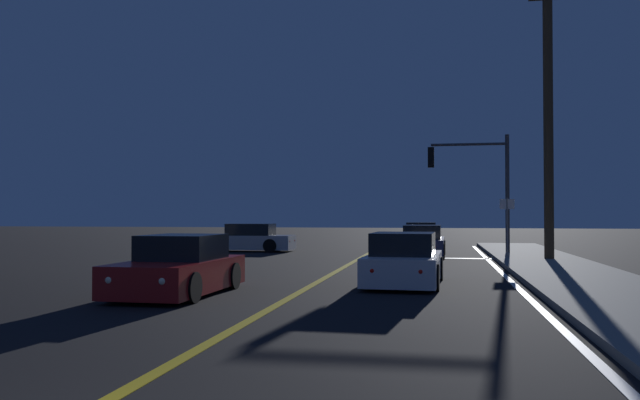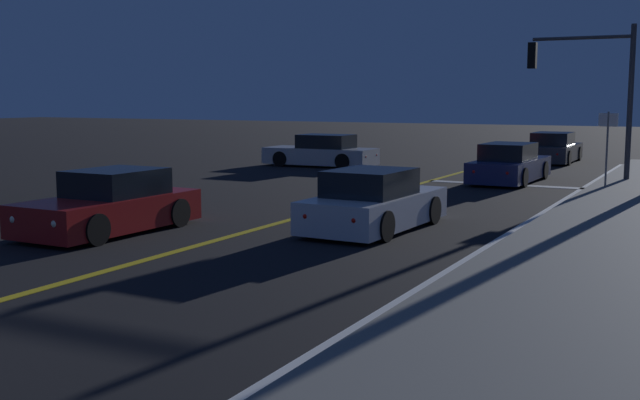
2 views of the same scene
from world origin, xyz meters
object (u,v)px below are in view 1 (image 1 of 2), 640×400
at_px(car_following_oncoming_charcoal, 421,236).
at_px(car_side_waiting_silver, 247,239).
at_px(street_sign_corner, 507,218).
at_px(utility_pole_right, 548,108).
at_px(car_distant_tail_navy, 423,243).
at_px(car_lead_oncoming_red, 179,269).
at_px(traffic_signal_near_right, 477,175).
at_px(car_mid_block_white, 404,262).

relative_size(car_following_oncoming_charcoal, car_side_waiting_silver, 0.99).
bearing_deg(street_sign_corner, utility_pole_right, -38.00).
bearing_deg(car_distant_tail_navy, car_following_oncoming_charcoal, 92.98).
distance_m(car_following_oncoming_charcoal, car_lead_oncoming_red, 23.53).
bearing_deg(traffic_signal_near_right, street_sign_corner, 109.45).
bearing_deg(car_side_waiting_silver, car_distant_tail_navy, -106.49).
xyz_separation_m(traffic_signal_near_right, utility_pole_right, (2.39, -3.89, 2.29)).
xyz_separation_m(car_lead_oncoming_red, car_mid_block_white, (4.89, 2.90, -0.00)).
bearing_deg(traffic_signal_near_right, car_following_oncoming_charcoal, -71.06).
bearing_deg(car_lead_oncoming_red, street_sign_corner, -123.13).
bearing_deg(utility_pole_right, traffic_signal_near_right, 121.53).
bearing_deg(street_sign_corner, car_lead_oncoming_red, -123.87).
bearing_deg(car_mid_block_white, car_following_oncoming_charcoal, 92.42).
height_order(car_mid_block_white, street_sign_corner, street_sign_corner).
bearing_deg(utility_pole_right, car_lead_oncoming_red, -130.61).
xyz_separation_m(car_side_waiting_silver, traffic_signal_near_right, (10.84, -1.04, 2.93)).
distance_m(car_mid_block_white, utility_pole_right, 11.16).
relative_size(car_lead_oncoming_red, street_sign_corner, 1.71).
height_order(car_side_waiting_silver, car_mid_block_white, same).
distance_m(car_lead_oncoming_red, car_mid_block_white, 5.69).
height_order(car_following_oncoming_charcoal, traffic_signal_near_right, traffic_signal_near_right).
height_order(car_lead_oncoming_red, car_side_waiting_silver, same).
relative_size(car_side_waiting_silver, traffic_signal_near_right, 0.90).
bearing_deg(car_following_oncoming_charcoal, utility_pole_right, -67.32).
relative_size(car_distant_tail_navy, traffic_signal_near_right, 0.90).
distance_m(car_distant_tail_navy, utility_pole_right, 7.46).
distance_m(car_following_oncoming_charcoal, car_mid_block_white, 20.13).
bearing_deg(traffic_signal_near_right, car_side_waiting_silver, -5.50).
relative_size(car_side_waiting_silver, street_sign_corner, 1.93).
height_order(car_lead_oncoming_red, utility_pole_right, utility_pole_right).
xyz_separation_m(car_mid_block_white, street_sign_corner, (3.53, 9.64, 1.07)).
height_order(car_following_oncoming_charcoal, car_lead_oncoming_red, same).
relative_size(car_lead_oncoming_red, car_side_waiting_silver, 0.88).
bearing_deg(traffic_signal_near_right, utility_pole_right, 121.53).
bearing_deg(street_sign_corner, car_side_waiting_silver, 161.99).
distance_m(car_lead_oncoming_red, car_distant_tail_navy, 14.86).
bearing_deg(car_following_oncoming_charcoal, car_mid_block_white, -90.49).
distance_m(car_mid_block_white, street_sign_corner, 10.32).
xyz_separation_m(car_following_oncoming_charcoal, street_sign_corner, (3.63, -10.49, 1.06)).
xyz_separation_m(car_distant_tail_navy, car_mid_block_white, (-0.21, -11.05, -0.00)).
relative_size(car_side_waiting_silver, car_mid_block_white, 1.11).
height_order(car_lead_oncoming_red, car_mid_block_white, same).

